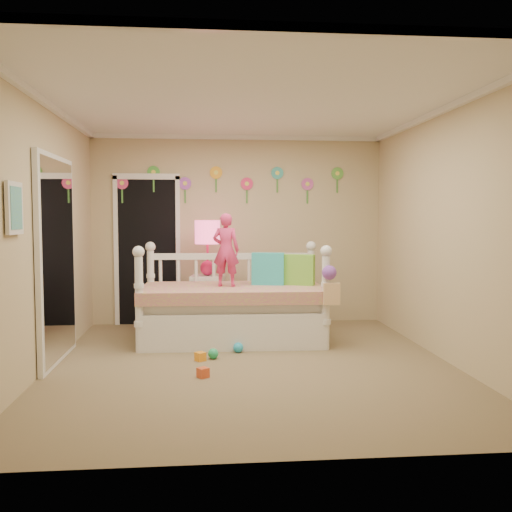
{
  "coord_description": "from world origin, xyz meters",
  "views": [
    {
      "loc": [
        -0.46,
        -5.5,
        1.48
      ],
      "look_at": [
        0.1,
        0.6,
        1.05
      ],
      "focal_mm": 39.11,
      "sensor_mm": 36.0,
      "label": 1
    }
  ],
  "objects": [
    {
      "name": "back_wall",
      "position": [
        0.0,
        2.25,
        1.3
      ],
      "size": [
        4.0,
        0.01,
        2.6
      ],
      "primitive_type": "cube",
      "color": "tan",
      "rests_on": "floor"
    },
    {
      "name": "left_wall",
      "position": [
        -2.0,
        0.0,
        1.3
      ],
      "size": [
        0.01,
        4.5,
        2.6
      ],
      "primitive_type": "cube",
      "color": "tan",
      "rests_on": "floor"
    },
    {
      "name": "pillow_turquoise",
      "position": [
        0.3,
        1.19,
        0.85
      ],
      "size": [
        0.41,
        0.21,
        0.39
      ],
      "primitive_type": "cube",
      "rotation": [
        0.0,
        0.0,
        -0.21
      ],
      "color": "#24A2B6",
      "rests_on": "daybed"
    },
    {
      "name": "daybed",
      "position": [
        -0.14,
        1.09,
        0.59
      ],
      "size": [
        2.21,
        1.23,
        1.18
      ],
      "primitive_type": null,
      "rotation": [
        0.0,
        0.0,
        -0.03
      ],
      "color": "white",
      "rests_on": "floor"
    },
    {
      "name": "wall_picture",
      "position": [
        -1.97,
        -0.9,
        1.55
      ],
      "size": [
        0.05,
        0.34,
        0.42
      ],
      "primitive_type": "cube",
      "color": "white",
      "rests_on": "left_wall"
    },
    {
      "name": "nightstand",
      "position": [
        -0.43,
        1.81,
        0.36
      ],
      "size": [
        0.48,
        0.39,
        0.71
      ],
      "primitive_type": "cube",
      "rotation": [
        0.0,
        0.0,
        -0.17
      ],
      "color": "white",
      "rests_on": "floor"
    },
    {
      "name": "pillow_lime",
      "position": [
        0.66,
        1.14,
        0.84
      ],
      "size": [
        0.41,
        0.27,
        0.37
      ],
      "primitive_type": "cube",
      "rotation": [
        0.0,
        0.0,
        -0.36
      ],
      "color": "#71BB39",
      "rests_on": "daybed"
    },
    {
      "name": "toy_scatter",
      "position": [
        -0.43,
        0.16,
        0.06
      ],
      "size": [
        1.26,
        1.51,
        0.11
      ],
      "primitive_type": null,
      "rotation": [
        0.0,
        0.0,
        -0.42
      ],
      "color": "#996666",
      "rests_on": "floor"
    },
    {
      "name": "child",
      "position": [
        -0.21,
        1.07,
        1.09
      ],
      "size": [
        0.36,
        0.28,
        0.87
      ],
      "primitive_type": "imported",
      "rotation": [
        0.0,
        0.0,
        2.9
      ],
      "color": "#E3336E",
      "rests_on": "daybed"
    },
    {
      "name": "mirror_closet",
      "position": [
        -1.96,
        0.3,
        1.05
      ],
      "size": [
        0.07,
        1.3,
        2.1
      ],
      "primitive_type": "cube",
      "color": "white",
      "rests_on": "left_wall"
    },
    {
      "name": "right_wall",
      "position": [
        2.0,
        0.0,
        1.3
      ],
      "size": [
        0.01,
        4.5,
        2.6
      ],
      "primitive_type": "cube",
      "color": "tan",
      "rests_on": "floor"
    },
    {
      "name": "closet_doorway",
      "position": [
        -1.25,
        2.23,
        1.03
      ],
      "size": [
        0.9,
        0.04,
        2.07
      ],
      "primitive_type": "cube",
      "color": "black",
      "rests_on": "back_wall"
    },
    {
      "name": "flower_decals",
      "position": [
        -0.09,
        2.24,
        1.94
      ],
      "size": [
        3.4,
        0.02,
        0.5
      ],
      "primitive_type": null,
      "color": "#B2668C",
      "rests_on": "back_wall"
    },
    {
      "name": "table_lamp",
      "position": [
        -0.43,
        1.81,
        1.19
      ],
      "size": [
        0.33,
        0.33,
        0.72
      ],
      "color": "#DC1D58",
      "rests_on": "nightstand"
    },
    {
      "name": "hanging_bag",
      "position": [
        0.9,
        0.47,
        0.72
      ],
      "size": [
        0.2,
        0.16,
        0.36
      ],
      "primitive_type": null,
      "color": "beige",
      "rests_on": "daybed"
    },
    {
      "name": "crown_molding",
      "position": [
        0.0,
        0.0,
        2.57
      ],
      "size": [
        4.0,
        4.5,
        0.06
      ],
      "primitive_type": null,
      "color": "white",
      "rests_on": "ceiling"
    },
    {
      "name": "floor",
      "position": [
        0.0,
        0.0,
        0.0
      ],
      "size": [
        4.0,
        4.5,
        0.01
      ],
      "primitive_type": "cube",
      "color": "#7F684C",
      "rests_on": "ground"
    },
    {
      "name": "ceiling",
      "position": [
        0.0,
        0.0,
        2.6
      ],
      "size": [
        4.0,
        4.5,
        0.01
      ],
      "primitive_type": "cube",
      "color": "white",
      "rests_on": "floor"
    }
  ]
}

